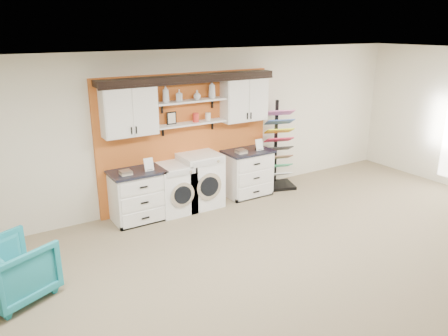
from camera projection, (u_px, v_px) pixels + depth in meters
floor at (343, 309)px, 5.15m from camera, size 10.00×10.00×0.00m
ceiling at (368, 66)px, 4.28m from camera, size 10.00×10.00×0.00m
wall_back at (186, 128)px, 7.95m from camera, size 10.00×0.00×10.00m
accent_panel at (187, 139)px, 7.98m from camera, size 3.40×0.07×2.40m
upper_cabinet_left at (129, 110)px, 7.07m from camera, size 0.90×0.35×0.84m
upper_cabinet_right at (244, 98)px, 8.20m from camera, size 0.90×0.35×0.84m
shelf_lower at (191, 123)px, 7.75m from camera, size 1.32×0.28×0.03m
shelf_upper at (190, 101)px, 7.62m from camera, size 1.32×0.28×0.03m
crown_molding at (189, 78)px, 7.51m from camera, size 3.30×0.41×0.13m
picture_frame at (172, 118)px, 7.57m from camera, size 0.18×0.02×0.22m
canister_red at (196, 118)px, 7.77m from camera, size 0.11×0.11×0.16m
canister_cream at (208, 117)px, 7.90m from camera, size 0.10×0.10×0.14m
base_cabinet_left at (138, 196)px, 7.39m from camera, size 0.90×0.66×0.89m
base_cabinet_right at (247, 173)px, 8.52m from camera, size 0.92×0.66×0.90m
washer at (174, 188)px, 7.73m from camera, size 0.63×0.71×0.89m
dryer at (200, 180)px, 7.97m from camera, size 0.71×0.71×0.99m
sample_rack at (278, 161)px, 8.91m from camera, size 0.79×0.72×1.78m
armchair at (14, 270)px, 5.27m from camera, size 1.07×1.06×0.74m
soap_bottle_a at (166, 94)px, 7.34m from camera, size 0.13×0.13×0.30m
soap_bottle_b at (179, 95)px, 7.48m from camera, size 0.13×0.13×0.20m
soap_bottle_c at (197, 95)px, 7.66m from camera, size 0.18×0.18×0.17m
soap_bottle_d at (212, 89)px, 7.79m from camera, size 0.14×0.14×0.32m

